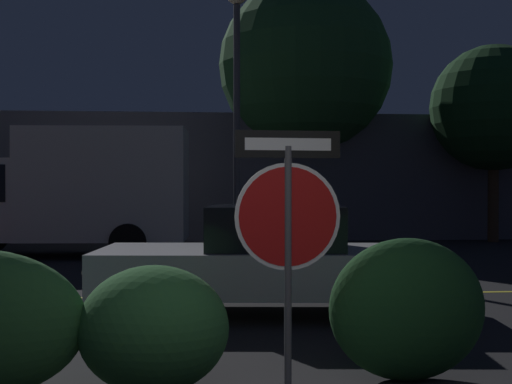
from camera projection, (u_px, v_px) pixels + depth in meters
name	position (u px, v px, depth m)	size (l,w,h in m)	color
road_center_stripe	(225.00, 296.00, 10.98)	(36.80, 0.12, 0.01)	gold
stop_sign	(288.00, 214.00, 5.73)	(0.87, 0.09, 2.15)	#4C4C51
hedge_bush_2	(153.00, 329.00, 5.88)	(1.25, 1.14, 1.05)	#285B2D
hedge_bush_3	(407.00, 309.00, 6.24)	(1.39, 0.75, 1.25)	#19421E
passing_car_2	(267.00, 260.00, 9.46)	(4.62, 2.35, 1.44)	silver
delivery_truck	(57.00, 189.00, 16.99)	(6.34, 2.57, 3.05)	silver
street_lamp	(237.00, 64.00, 16.95)	(0.53, 0.53, 6.53)	#4C4C51
tree_0	(305.00, 66.00, 22.05)	(5.35, 5.35, 8.06)	#422D1E
tree_1	(493.00, 108.00, 21.32)	(3.77, 3.77, 5.90)	#422D1E
building_backdrop	(179.00, 178.00, 23.25)	(25.66, 3.87, 3.89)	#4C4C56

